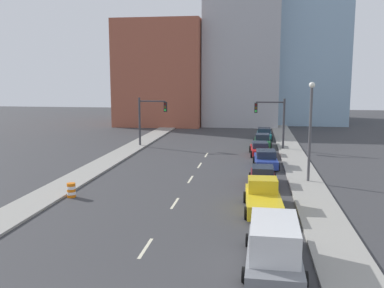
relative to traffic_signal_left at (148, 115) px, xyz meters
name	(u,v)px	position (x,y,z in m)	size (l,w,h in m)	color
sidewalk_left	(152,136)	(-1.45, 8.00, -3.50)	(2.55, 89.84, 0.15)	gray
sidewalk_right	(285,139)	(15.99, 8.00, -3.50)	(2.55, 89.84, 0.15)	gray
lane_stripe_at_8m	(146,248)	(7.27, -29.00, -3.57)	(0.16, 2.40, 0.01)	beige
lane_stripe_at_15m	(175,203)	(7.27, -21.74, -3.57)	(0.16, 2.40, 0.01)	beige
lane_stripe_at_22m	(190,179)	(7.27, -15.25, -3.57)	(0.16, 2.40, 0.01)	beige
lane_stripe_at_27m	(200,165)	(7.27, -9.83, -3.57)	(0.16, 2.40, 0.01)	beige
lane_stripe_at_32m	(206,155)	(7.27, -4.49, -3.57)	(0.16, 2.40, 0.01)	beige
building_brick_left	(165,74)	(-3.53, 25.88, 4.91)	(14.00, 16.00, 16.96)	#9E513D
building_office_center	(243,49)	(9.63, 29.88, 9.24)	(12.00, 20.00, 25.62)	#A8A8AD
building_glass_right	(305,21)	(20.52, 33.88, 14.36)	(13.00, 20.00, 35.86)	#8CADC6
traffic_signal_left	(148,115)	(0.00, 0.00, 0.00)	(3.32, 0.35, 5.60)	#38383D
traffic_signal_right	(275,117)	(14.27, 0.00, 0.00)	(3.32, 0.35, 5.60)	#38383D
traffic_barrel	(71,190)	(0.26, -21.40, -3.10)	(0.56, 0.56, 0.95)	orange
street_lamp	(310,124)	(16.17, -15.02, 0.82)	(0.44, 0.44, 7.50)	#4C4C51
box_truck_gray	(274,244)	(13.04, -30.04, -2.64)	(2.55, 5.85, 1.99)	slate
pickup_truck_yellow	(263,198)	(12.71, -22.36, -2.83)	(2.42, 5.31, 1.80)	gold
sedan_maroon	(263,177)	(12.77, -16.23, -2.94)	(2.03, 4.36, 1.39)	maroon
sedan_blue	(266,159)	(13.14, -9.59, -2.89)	(2.29, 4.84, 1.49)	navy
sedan_red	(260,149)	(12.68, -3.76, -2.94)	(2.23, 4.75, 1.35)	red
sedan_green	(262,141)	(12.99, 1.76, -2.90)	(2.10, 4.58, 1.48)	#1E6033
sedan_teal	(264,134)	(13.30, 7.78, -2.90)	(2.13, 4.61, 1.47)	#196B75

